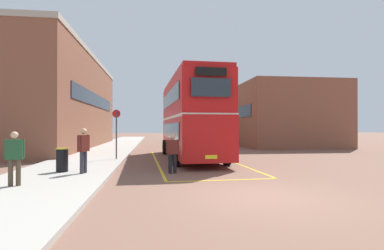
{
  "coord_description": "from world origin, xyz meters",
  "views": [
    {
      "loc": [
        -2.87,
        -8.08,
        1.93
      ],
      "look_at": [
        -0.44,
        11.12,
        2.03
      ],
      "focal_mm": 28.07,
      "sensor_mm": 36.0,
      "label": 1
    }
  ],
  "objects_px": {
    "pedestrian_boarding": "(173,151)",
    "bus_stop_sign": "(116,129)",
    "single_deck_bus": "(198,129)",
    "litter_bin": "(62,160)",
    "pedestrian_waiting_far": "(15,155)",
    "double_decker_bus": "(191,117)",
    "pedestrian_waiting_near": "(84,147)"
  },
  "relations": [
    {
      "from": "single_deck_bus",
      "to": "pedestrian_waiting_far",
      "type": "height_order",
      "value": "single_deck_bus"
    },
    {
      "from": "pedestrian_waiting_far",
      "to": "double_decker_bus",
      "type": "bearing_deg",
      "value": 52.15
    },
    {
      "from": "pedestrian_boarding",
      "to": "pedestrian_waiting_near",
      "type": "relative_size",
      "value": 0.94
    },
    {
      "from": "pedestrian_boarding",
      "to": "litter_bin",
      "type": "relative_size",
      "value": 1.74
    },
    {
      "from": "single_deck_bus",
      "to": "pedestrian_boarding",
      "type": "xyz_separation_m",
      "value": [
        -4.59,
        -23.89,
        -0.71
      ]
    },
    {
      "from": "pedestrian_waiting_near",
      "to": "bus_stop_sign",
      "type": "bearing_deg",
      "value": 83.1
    },
    {
      "from": "pedestrian_boarding",
      "to": "pedestrian_waiting_far",
      "type": "distance_m",
      "value": 5.63
    },
    {
      "from": "pedestrian_waiting_far",
      "to": "litter_bin",
      "type": "xyz_separation_m",
      "value": [
        0.57,
        2.75,
        -0.47
      ]
    },
    {
      "from": "double_decker_bus",
      "to": "bus_stop_sign",
      "type": "distance_m",
      "value": 4.4
    },
    {
      "from": "pedestrian_waiting_near",
      "to": "litter_bin",
      "type": "relative_size",
      "value": 1.84
    },
    {
      "from": "pedestrian_boarding",
      "to": "pedestrian_waiting_far",
      "type": "xyz_separation_m",
      "value": [
        -4.93,
        -2.71,
        0.15
      ]
    },
    {
      "from": "single_deck_bus",
      "to": "bus_stop_sign",
      "type": "relative_size",
      "value": 3.69
    },
    {
      "from": "pedestrian_boarding",
      "to": "litter_bin",
      "type": "bearing_deg",
      "value": 179.4
    },
    {
      "from": "pedestrian_waiting_near",
      "to": "pedestrian_boarding",
      "type": "bearing_deg",
      "value": 7.29
    },
    {
      "from": "single_deck_bus",
      "to": "pedestrian_boarding",
      "type": "bearing_deg",
      "value": -100.88
    },
    {
      "from": "double_decker_bus",
      "to": "single_deck_bus",
      "type": "xyz_separation_m",
      "value": [
        3.17,
        18.42,
        -0.87
      ]
    },
    {
      "from": "double_decker_bus",
      "to": "pedestrian_waiting_near",
      "type": "distance_m",
      "value": 7.77
    },
    {
      "from": "pedestrian_waiting_near",
      "to": "bus_stop_sign",
      "type": "relative_size",
      "value": 0.63
    },
    {
      "from": "single_deck_bus",
      "to": "litter_bin",
      "type": "xyz_separation_m",
      "value": [
        -8.95,
        -23.84,
        -1.03
      ]
    },
    {
      "from": "pedestrian_boarding",
      "to": "bus_stop_sign",
      "type": "bearing_deg",
      "value": 121.5
    },
    {
      "from": "single_deck_bus",
      "to": "litter_bin",
      "type": "height_order",
      "value": "single_deck_bus"
    },
    {
      "from": "bus_stop_sign",
      "to": "single_deck_bus",
      "type": "bearing_deg",
      "value": 68.95
    },
    {
      "from": "pedestrian_boarding",
      "to": "pedestrian_waiting_far",
      "type": "height_order",
      "value": "pedestrian_waiting_far"
    },
    {
      "from": "bus_stop_sign",
      "to": "pedestrian_waiting_far",
      "type": "bearing_deg",
      "value": -106.05
    },
    {
      "from": "pedestrian_boarding",
      "to": "single_deck_bus",
      "type": "bearing_deg",
      "value": 79.12
    },
    {
      "from": "litter_bin",
      "to": "bus_stop_sign",
      "type": "xyz_separation_m",
      "value": [
        1.53,
        4.57,
        1.17
      ]
    },
    {
      "from": "single_deck_bus",
      "to": "pedestrian_waiting_far",
      "type": "distance_m",
      "value": 28.26
    },
    {
      "from": "pedestrian_waiting_near",
      "to": "litter_bin",
      "type": "height_order",
      "value": "pedestrian_waiting_near"
    },
    {
      "from": "litter_bin",
      "to": "pedestrian_waiting_near",
      "type": "bearing_deg",
      "value": -27.76
    },
    {
      "from": "pedestrian_waiting_far",
      "to": "bus_stop_sign",
      "type": "height_order",
      "value": "bus_stop_sign"
    },
    {
      "from": "pedestrian_waiting_far",
      "to": "litter_bin",
      "type": "relative_size",
      "value": 1.76
    },
    {
      "from": "double_decker_bus",
      "to": "single_deck_bus",
      "type": "bearing_deg",
      "value": 80.24
    }
  ]
}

